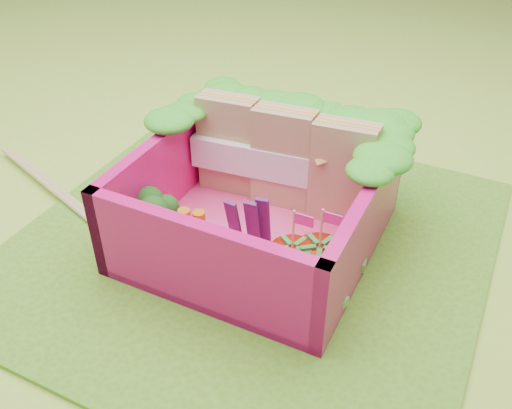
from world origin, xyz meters
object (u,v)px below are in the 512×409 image
object	(u,v)px
bento_box	(257,201)
broccoli	(152,213)
sandwich_stack	(284,159)
strawberry_left	(292,265)
chopsticks	(78,207)
strawberry_right	(318,265)

from	to	relation	value
bento_box	broccoli	size ratio (longest dim) A/B	3.77
sandwich_stack	strawberry_left	xyz separation A→B (m)	(0.33, -0.65, -0.19)
sandwich_stack	broccoli	size ratio (longest dim) A/B	3.35
chopsticks	strawberry_right	bearing A→B (deg)	-0.16
broccoli	strawberry_left	bearing A→B (deg)	1.92
bento_box	strawberry_right	xyz separation A→B (m)	(0.46, -0.24, -0.09)
broccoli	strawberry_left	xyz separation A→B (m)	(0.83, 0.03, -0.07)
strawberry_right	chopsticks	bearing A→B (deg)	179.84
strawberry_right	broccoli	bearing A→B (deg)	-175.33
bento_box	chopsticks	distance (m)	1.19
broccoli	strawberry_right	world-z (taller)	strawberry_right
strawberry_left	strawberry_right	xyz separation A→B (m)	(0.13, 0.05, 0.01)
chopsticks	broccoli	bearing A→B (deg)	-7.32
strawberry_left	chopsticks	world-z (taller)	strawberry_left
bento_box	chopsticks	world-z (taller)	bento_box
strawberry_left	strawberry_right	bearing A→B (deg)	21.92
bento_box	sandwich_stack	size ratio (longest dim) A/B	1.13
sandwich_stack	strawberry_left	bearing A→B (deg)	-62.70
chopsticks	sandwich_stack	bearing A→B (deg)	27.36
strawberry_right	chopsticks	distance (m)	1.61
strawberry_left	chopsticks	size ratio (longest dim) A/B	0.25
sandwich_stack	chopsticks	size ratio (longest dim) A/B	0.60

